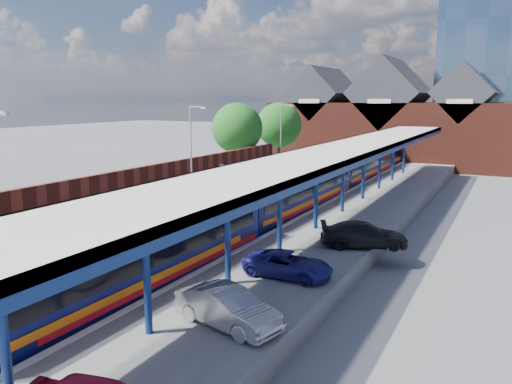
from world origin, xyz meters
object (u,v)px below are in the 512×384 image
lamp_post_c (193,146)px  platform_sign (223,174)px  train (333,175)px  parked_car_silver (228,308)px  parked_car_blue (288,264)px  lamp_post_d (282,133)px  parked_car_dark (364,235)px

lamp_post_c → platform_sign: 3.34m
train → parked_car_silver: size_ratio=16.89×
lamp_post_c → parked_car_blue: bearing=-42.5°
train → parked_car_silver: train is taller
parked_car_blue → lamp_post_c: bearing=47.6°
lamp_post_d → parked_car_silver: (13.35, -33.37, -3.35)m
lamp_post_d → platform_sign: size_ratio=2.80×
lamp_post_d → parked_car_silver: size_ratio=1.79×
train → platform_sign: platform_sign is taller
train → parked_car_blue: 22.05m
train → parked_car_dark: train is taller
lamp_post_d → parked_car_dark: 27.03m
lamp_post_c → parked_car_dark: lamp_post_c is taller
platform_sign → parked_car_silver: (11.99, -19.37, -1.05)m
lamp_post_c → platform_sign: size_ratio=2.80×
train → lamp_post_d: size_ratio=9.42×
platform_sign → parked_car_dark: size_ratio=0.57×
train → lamp_post_c: bearing=-130.3°
platform_sign → parked_car_silver: platform_sign is taller
lamp_post_c → parked_car_blue: size_ratio=1.82×
platform_sign → parked_car_blue: (11.84, -14.11, -1.16)m
train → parked_car_blue: size_ratio=17.18×
parked_car_silver → train: bearing=25.4°
train → parked_car_dark: size_ratio=15.00×
parked_car_silver → parked_car_dark: 11.15m
platform_sign → parked_car_blue: bearing=-50.0°
parked_car_dark → parked_car_blue: (-1.66, -5.78, -0.10)m
parked_car_blue → platform_sign: bearing=40.2°
parked_car_silver → lamp_post_c: bearing=51.3°
lamp_post_d → parked_car_dark: bearing=-56.4°
platform_sign → parked_car_silver: size_ratio=0.64×
platform_sign → parked_car_blue: size_ratio=0.65×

